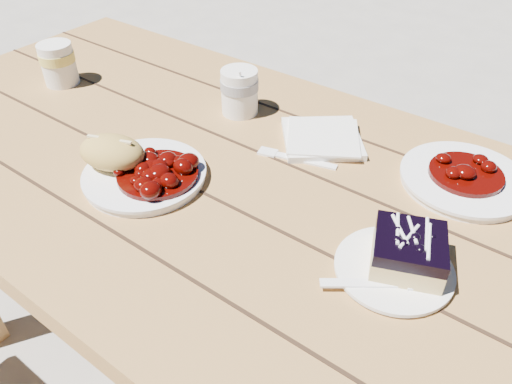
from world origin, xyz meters
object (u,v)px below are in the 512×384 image
Objects in this scene: dessert_plate at (393,269)px; second_cup at (58,64)px; second_plate at (464,180)px; main_plate at (145,176)px; bread_roll at (112,152)px; picnic_table at (306,273)px; blueberry_cake at (408,251)px; coffee_cup at (240,92)px.

dessert_plate is 0.90m from second_cup.
second_cup reaches higher than second_plate.
main_plate is 0.07m from bread_roll.
second_plate is at bearing 50.34° from picnic_table.
second_plate is (0.47, 0.33, 0.00)m from main_plate.
main_plate is 0.57m from second_plate.
dessert_plate is at bearing -17.19° from picnic_table.
picnic_table is 16.52× the size of bread_roll.
dessert_plate is 1.29× the size of blueberry_cake.
picnic_table is at bearing 21.21° from bread_roll.
coffee_cup is (0.04, 0.31, 0.00)m from bread_roll.
bread_roll is 0.53m from blueberry_cake.
second_cup is at bearing -168.74° from second_plate.
dessert_plate is at bearing 8.83° from bread_roll.
second_cup is (-0.39, 0.17, 0.00)m from bread_roll.
second_cup is (-0.91, -0.18, 0.04)m from second_plate.
second_cup reaches higher than dessert_plate.
second_cup reaches higher than main_plate.
picnic_table is at bearing -3.00° from second_cup.
blueberry_cake is at bearing -90.22° from second_plate.
coffee_cup and second_cup have the same top height.
bread_roll reaches higher than blueberry_cake.
dessert_plate is 0.53m from coffee_cup.
picnic_table is at bearing -129.66° from second_plate.
coffee_cup reaches higher than second_plate.
bread_roll is at bearing -158.79° from picnic_table.
bread_roll reaches higher than second_plate.
dessert_plate is 1.70× the size of coffee_cup.
main_plate is 0.47m from second_cup.
second_cup is at bearing -161.43° from coffee_cup.
coffee_cup reaches higher than bread_roll.
coffee_cup is 1.00× the size of second_cup.
blueberry_cake reaches higher than main_plate.
dessert_plate is (0.51, 0.08, -0.04)m from bread_roll.
blueberry_cake is (0.47, 0.07, 0.03)m from main_plate.
second_cup is at bearing 153.20° from blueberry_cake.
main_plate and second_plate have the same top height.
second_plate is at bearing 4.38° from coffee_cup.
main_plate is 0.30m from coffee_cup.
main_plate is at bearing -172.59° from dessert_plate.
second_cup is at bearing 174.22° from dessert_plate.
bread_roll is (-0.05, -0.02, 0.04)m from main_plate.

